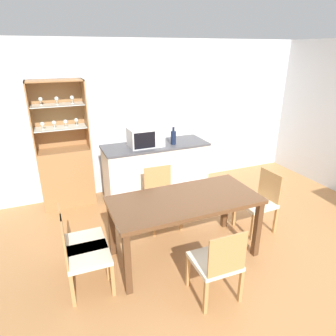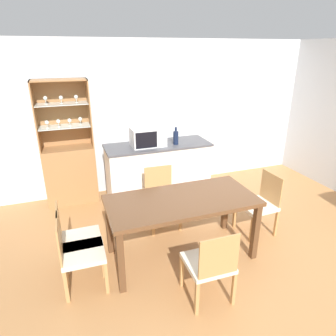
{
  "view_description": "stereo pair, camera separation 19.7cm",
  "coord_description": "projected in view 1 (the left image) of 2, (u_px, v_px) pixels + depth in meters",
  "views": [
    {
      "loc": [
        -2.11,
        -2.3,
        2.39
      ],
      "look_at": [
        -0.64,
        1.19,
        0.88
      ],
      "focal_mm": 32.0,
      "sensor_mm": 36.0,
      "label": 1
    },
    {
      "loc": [
        -1.92,
        -2.37,
        2.39
      ],
      "look_at": [
        -0.64,
        1.19,
        0.88
      ],
      "focal_mm": 32.0,
      "sensor_mm": 36.0,
      "label": 2
    }
  ],
  "objects": [
    {
      "name": "ground_plane",
      "position": [
        255.0,
        261.0,
        3.61
      ],
      "size": [
        18.0,
        18.0,
        0.0
      ],
      "primitive_type": "plane",
      "color": "#B27A47"
    },
    {
      "name": "wall_back",
      "position": [
        170.0,
        115.0,
        5.39
      ],
      "size": [
        6.8,
        0.06,
        2.55
      ],
      "color": "silver",
      "rests_on": "ground_plane"
    },
    {
      "name": "kitchen_counter",
      "position": [
        156.0,
        174.0,
        4.86
      ],
      "size": [
        1.65,
        0.61,
        0.99
      ],
      "color": "white",
      "rests_on": "ground_plane"
    },
    {
      "name": "display_cabinet",
      "position": [
        66.0,
        169.0,
        4.77
      ],
      "size": [
        0.8,
        0.38,
        1.97
      ],
      "color": "#A37042",
      "rests_on": "ground_plane"
    },
    {
      "name": "dining_table",
      "position": [
        185.0,
        205.0,
        3.49
      ],
      "size": [
        1.73,
        0.82,
        0.78
      ],
      "color": "brown",
      "rests_on": "ground_plane"
    },
    {
      "name": "dining_chair_head_near",
      "position": [
        217.0,
        263.0,
        2.95
      ],
      "size": [
        0.44,
        0.44,
        0.84
      ],
      "rotation": [
        0.0,
        0.0,
        -0.02
      ],
      "color": "beige",
      "rests_on": "ground_plane"
    },
    {
      "name": "dining_chair_side_left_near",
      "position": [
        84.0,
        255.0,
        3.05
      ],
      "size": [
        0.45,
        0.45,
        0.84
      ],
      "rotation": [
        0.0,
        0.0,
        -1.6
      ],
      "color": "beige",
      "rests_on": "ground_plane"
    },
    {
      "name": "dining_chair_side_right_far",
      "position": [
        259.0,
        201.0,
        4.13
      ],
      "size": [
        0.45,
        0.45,
        0.84
      ],
      "rotation": [
        0.0,
        0.0,
        1.61
      ],
      "color": "beige",
      "rests_on": "ground_plane"
    },
    {
      "name": "dining_chair_head_far",
      "position": [
        162.0,
        198.0,
        4.23
      ],
      "size": [
        0.45,
        0.45,
        0.84
      ],
      "rotation": [
        0.0,
        0.0,
        3.11
      ],
      "color": "beige",
      "rests_on": "ground_plane"
    },
    {
      "name": "dining_chair_side_left_far",
      "position": [
        80.0,
        242.0,
        3.26
      ],
      "size": [
        0.44,
        0.44,
        0.84
      ],
      "rotation": [
        0.0,
        0.0,
        -1.58
      ],
      "color": "beige",
      "rests_on": "ground_plane"
    },
    {
      "name": "microwave",
      "position": [
        145.0,
        137.0,
        4.56
      ],
      "size": [
        0.51,
        0.35,
        0.28
      ],
      "color": "silver",
      "rests_on": "kitchen_counter"
    },
    {
      "name": "wine_bottle",
      "position": [
        173.0,
        137.0,
        4.65
      ],
      "size": [
        0.08,
        0.08,
        0.27
      ],
      "color": "#141E38",
      "rests_on": "kitchen_counter"
    }
  ]
}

